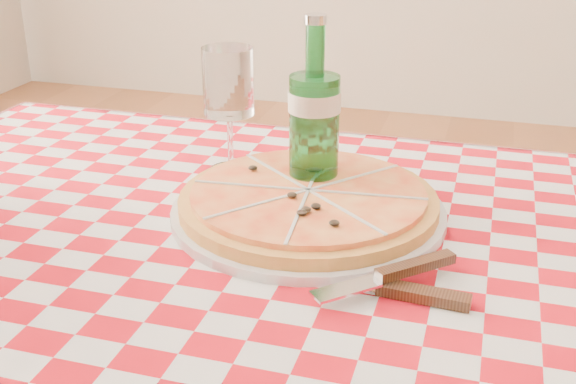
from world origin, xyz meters
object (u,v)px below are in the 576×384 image
(water_bottle, at_px, (314,111))
(wine_glass, at_px, (229,112))
(dining_table, at_px, (290,341))
(pizza_plate, at_px, (308,200))

(water_bottle, bearing_deg, wine_glass, 157.89)
(dining_table, relative_size, wine_glass, 6.70)
(pizza_plate, bearing_deg, water_bottle, 98.32)
(dining_table, height_order, wine_glass, wine_glass)
(dining_table, bearing_deg, pizza_plate, 95.95)
(pizza_plate, bearing_deg, wine_glass, 142.11)
(pizza_plate, height_order, wine_glass, wine_glass)
(pizza_plate, relative_size, water_bottle, 1.43)
(pizza_plate, distance_m, water_bottle, 0.11)
(dining_table, relative_size, pizza_plate, 3.52)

